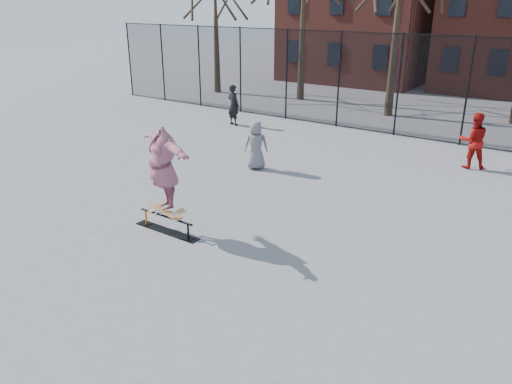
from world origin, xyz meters
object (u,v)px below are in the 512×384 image
Objects in this scene: skater at (164,173)px; bystander_black at (233,105)px; skate_rail at (167,225)px; skateboard at (166,214)px; bystander_red at (474,141)px; bystander_grey at (256,145)px.

skater is 1.36× the size of bystander_black.
skate_rail is at bearing 130.87° from bystander_black.
skateboard is 0.53× the size of bystander_black.
skater is 1.30× the size of bystander_red.
bystander_red reaches higher than bystander_black.
skateboard is 5.22m from bystander_grey.
skate_rail is 10.96m from bystander_black.
skater is at bearing 63.27° from bystander_grey.
skateboard is 0.39× the size of skater.
skateboard is 10.38m from bystander_red.
skateboard is (0.02, 0.00, 0.31)m from skate_rail.
skater is 10.38m from bystander_red.
skate_rail is 1.33m from skater.
skater is 5.26m from bystander_grey.
bystander_grey is 6.21m from bystander_black.
skateboard is 0.51× the size of bystander_red.
skateboard is 10.96m from bystander_black.
skate_rail is 1.07× the size of bystander_black.
bystander_red reaches higher than skateboard.
bystander_black is (-5.34, 9.55, 0.72)m from skate_rail.
skate_rail is 5.25m from bystander_grey.
bystander_black is at bearing 142.79° from skater.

